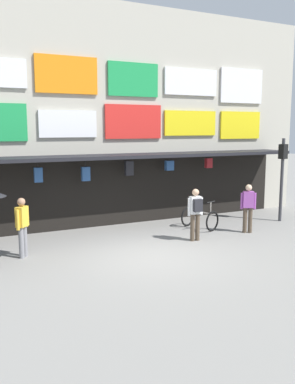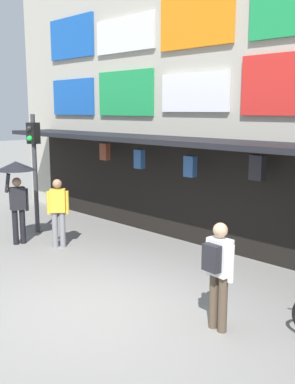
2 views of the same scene
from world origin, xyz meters
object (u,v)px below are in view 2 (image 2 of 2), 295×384
object	(u,v)px
traffic_light_near	(34,154)
pedestrian_with_umbrella	(16,179)
pedestrian_in_black	(218,268)
pedestrian_in_green	(58,209)

from	to	relation	value
traffic_light_near	pedestrian_with_umbrella	bearing A→B (deg)	-53.73
pedestrian_in_black	pedestrian_in_green	xyz separation A→B (m)	(-5.23, 0.66, -0.04)
traffic_light_near	pedestrian_with_umbrella	xyz separation A→B (m)	(0.66, -0.90, -0.50)
traffic_light_near	pedestrian_in_green	size ratio (longest dim) A/B	1.90
pedestrian_in_black	traffic_light_near	bearing A→B (deg)	171.70
pedestrian_in_black	pedestrian_in_green	size ratio (longest dim) A/B	1.00
traffic_light_near	pedestrian_in_black	bearing A→B (deg)	-8.30
pedestrian_in_black	pedestrian_with_umbrella	world-z (taller)	pedestrian_with_umbrella
traffic_light_near	pedestrian_with_umbrella	world-z (taller)	traffic_light_near
pedestrian_in_black	pedestrian_with_umbrella	size ratio (longest dim) A/B	0.81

